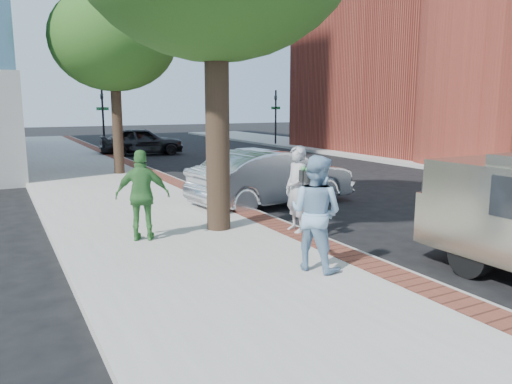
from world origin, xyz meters
TOP-DOWN VIEW (x-y plane):
  - ground at (0.00, 0.00)m, footprint 120.00×120.00m
  - sidewalk at (-1.50, 8.00)m, footprint 5.00×60.00m
  - brick_strip at (0.70, 8.00)m, footprint 0.60×60.00m
  - curb at (1.05, 8.00)m, footprint 0.10×60.00m
  - sidewalk_far at (14.50, 8.00)m, footprint 5.00×60.00m
  - church at (20.98, 13.13)m, footprint 19.00×16.00m
  - signal_near at (0.90, 22.00)m, footprint 0.70×0.15m
  - signal_far at (12.50, 22.00)m, footprint 0.70×0.15m
  - tree_far at (-0.50, 12.00)m, footprint 4.80×4.80m
  - parking_meter at (0.71, 0.42)m, footprint 0.12×0.32m
  - person_gray at (0.78, 0.86)m, footprint 0.45×0.68m
  - person_officer at (-0.28, -1.38)m, footprint 1.07×1.16m
  - person_green at (-2.33, 1.74)m, footprint 1.17×0.82m
  - sedan_silver at (2.10, 4.19)m, footprint 5.08×2.34m
  - bg_car at (2.62, 20.15)m, footprint 4.84×2.42m

SIDE VIEW (x-z plane):
  - ground at x=0.00m, z-range 0.00..0.00m
  - sidewalk at x=-1.50m, z-range 0.00..0.15m
  - curb at x=1.05m, z-range 0.00..0.15m
  - sidewalk_far at x=14.50m, z-range 0.00..0.15m
  - brick_strip at x=0.70m, z-range 0.15..0.16m
  - bg_car at x=2.62m, z-range 0.00..1.58m
  - sedan_silver at x=2.10m, z-range 0.00..1.61m
  - person_green at x=-2.33m, z-range 0.15..1.99m
  - person_gray at x=0.78m, z-range 0.15..2.02m
  - person_officer at x=-0.28m, z-range 0.15..2.07m
  - parking_meter at x=0.71m, z-range 0.47..1.94m
  - signal_near at x=0.90m, z-range 0.35..4.15m
  - signal_far at x=12.50m, z-range 0.35..4.15m
  - tree_far at x=-0.50m, z-range 1.73..8.87m
  - church at x=20.98m, z-range -2.94..17.46m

